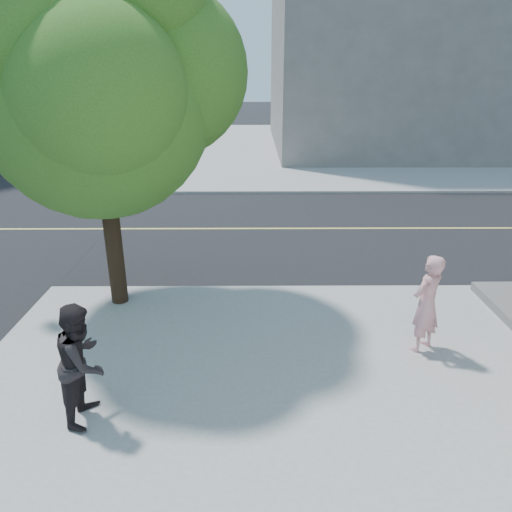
{
  "coord_description": "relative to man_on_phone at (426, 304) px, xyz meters",
  "views": [
    {
      "loc": [
        3.56,
        -9.7,
        4.66
      ],
      "look_at": [
        3.61,
        -1.15,
        1.3
      ],
      "focal_mm": 33.16,
      "sensor_mm": 36.0,
      "label": 1
    }
  ],
  "objects": [
    {
      "name": "street_tree",
      "position": [
        -5.63,
        1.88,
        3.56
      ],
      "size": [
        5.18,
        4.71,
        6.87
      ],
      "rotation": [
        0.0,
        0.0,
        -0.07
      ],
      "color": "black",
      "rests_on": "sidewalk_se"
    },
    {
      "name": "ground",
      "position": [
        -6.48,
        2.59,
        -0.99
      ],
      "size": [
        140.0,
        140.0,
        0.0
      ],
      "primitive_type": "plane",
      "color": "black",
      "rests_on": "ground"
    },
    {
      "name": "pedestrian",
      "position": [
        -5.24,
        -1.68,
        -0.0
      ],
      "size": [
        0.69,
        0.87,
        1.74
      ],
      "primitive_type": "imported",
      "rotation": [
        0.0,
        0.0,
        1.53
      ],
      "color": "black",
      "rests_on": "sidewalk_se"
    },
    {
      "name": "filler_ne",
      "position": [
        7.52,
        24.59,
        6.13
      ],
      "size": [
        18.0,
        16.0,
        14.0
      ],
      "primitive_type": "cube",
      "color": "slate",
      "rests_on": "sidewalk_ne"
    },
    {
      "name": "road_ew",
      "position": [
        -6.48,
        7.09,
        -0.99
      ],
      "size": [
        140.0,
        9.0,
        0.01
      ],
      "primitive_type": "cube",
      "color": "black",
      "rests_on": "ground"
    },
    {
      "name": "man_on_phone",
      "position": [
        0.0,
        0.0,
        0.0
      ],
      "size": [
        0.76,
        0.72,
        1.75
      ],
      "primitive_type": "imported",
      "rotation": [
        0.0,
        0.0,
        3.79
      ],
      "color": "#D69499",
      "rests_on": "sidewalk_se"
    },
    {
      "name": "sidewalk_ne",
      "position": [
        7.02,
        24.09,
        -0.93
      ],
      "size": [
        29.0,
        25.0,
        0.12
      ],
      "primitive_type": "cube",
      "color": "#9A9A9A",
      "rests_on": "ground"
    }
  ]
}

